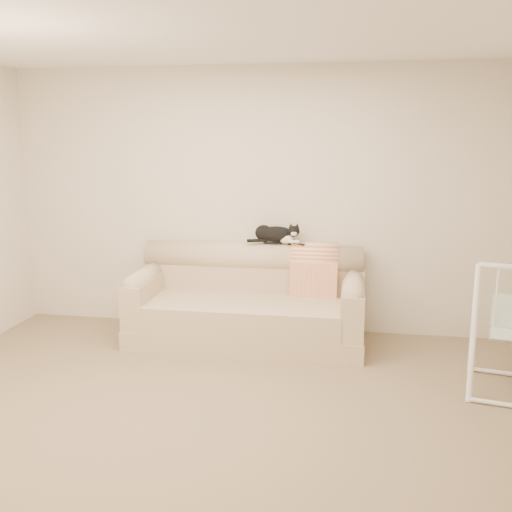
{
  "coord_description": "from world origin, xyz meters",
  "views": [
    {
      "loc": [
        0.91,
        -3.57,
        1.93
      ],
      "look_at": [
        0.09,
        1.27,
        0.9
      ],
      "focal_mm": 40.0,
      "sensor_mm": 36.0,
      "label": 1
    }
  ],
  "objects_px": {
    "remote_a": "(273,243)",
    "remote_b": "(297,244)",
    "sofa": "(248,304)",
    "tuxedo_cat": "(276,234)"
  },
  "relations": [
    {
      "from": "remote_b",
      "to": "tuxedo_cat",
      "type": "distance_m",
      "value": 0.23
    },
    {
      "from": "remote_a",
      "to": "remote_b",
      "type": "bearing_deg",
      "value": -7.22
    },
    {
      "from": "tuxedo_cat",
      "to": "sofa",
      "type": "bearing_deg",
      "value": -133.08
    },
    {
      "from": "remote_a",
      "to": "remote_b",
      "type": "xyz_separation_m",
      "value": [
        0.24,
        -0.03,
        -0.0
      ]
    },
    {
      "from": "sofa",
      "to": "remote_b",
      "type": "relative_size",
      "value": 12.52
    },
    {
      "from": "sofa",
      "to": "remote_a",
      "type": "distance_m",
      "value": 0.65
    },
    {
      "from": "sofa",
      "to": "remote_b",
      "type": "xyz_separation_m",
      "value": [
        0.44,
        0.22,
        0.56
      ]
    },
    {
      "from": "sofa",
      "to": "tuxedo_cat",
      "type": "height_order",
      "value": "tuxedo_cat"
    },
    {
      "from": "remote_b",
      "to": "tuxedo_cat",
      "type": "bearing_deg",
      "value": 173.04
    },
    {
      "from": "sofa",
      "to": "tuxedo_cat",
      "type": "xyz_separation_m",
      "value": [
        0.23,
        0.25,
        0.65
      ]
    }
  ]
}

